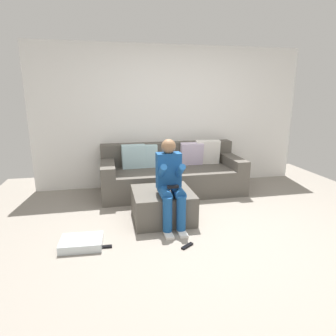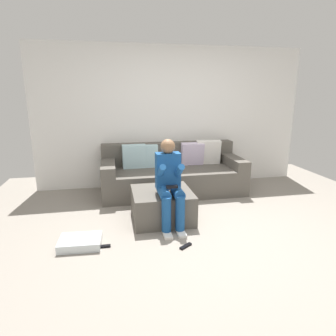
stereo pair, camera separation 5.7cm
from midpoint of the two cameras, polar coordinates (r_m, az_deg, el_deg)
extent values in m
plane|color=gray|center=(3.55, 9.00, -13.53)|extent=(6.31, 6.31, 0.00)
cube|color=white|center=(5.33, 1.10, 9.98)|extent=(4.85, 0.10, 2.48)
cube|color=#59544C|center=(4.97, 1.26, -2.43)|extent=(2.38, 1.00, 0.42)
cube|color=#59544C|center=(5.23, 0.39, 2.99)|extent=(2.38, 0.24, 0.39)
cube|color=#59544C|center=(4.79, -11.42, 0.26)|extent=(0.22, 1.00, 0.17)
cube|color=#59544C|center=(5.23, 12.89, 1.38)|extent=(0.22, 1.00, 0.17)
cube|color=silver|center=(4.94, -6.36, 2.30)|extent=(0.41, 0.20, 0.40)
cube|color=silver|center=(4.97, -3.92, 2.35)|extent=(0.39, 0.17, 0.39)
cube|color=white|center=(5.24, 8.25, 3.09)|extent=(0.44, 0.20, 0.44)
cube|color=silver|center=(5.14, 5.13, 2.78)|extent=(0.40, 0.20, 0.41)
cube|color=#59544C|center=(3.93, -0.77, -7.32)|extent=(0.78, 0.76, 0.40)
cube|color=#194C8C|center=(3.69, 0.41, -0.55)|extent=(0.31, 0.17, 0.47)
sphere|color=#8C6647|center=(3.62, 0.42, 4.30)|extent=(0.19, 0.19, 0.19)
cylinder|color=#194C8C|center=(3.59, -0.39, -4.91)|extent=(0.14, 0.34, 0.14)
cylinder|color=#194C8C|center=(3.51, 0.14, -9.16)|extent=(0.12, 0.12, 0.44)
cube|color=white|center=(3.56, 0.33, -12.99)|extent=(0.10, 0.22, 0.03)
cylinder|color=#194C8C|center=(3.55, -0.95, -0.78)|extent=(0.08, 0.32, 0.26)
cylinder|color=#194C8C|center=(3.62, 2.27, -4.73)|extent=(0.14, 0.34, 0.14)
cylinder|color=#194C8C|center=(3.55, 2.87, -8.94)|extent=(0.12, 0.12, 0.44)
cube|color=white|center=(3.59, 3.06, -12.73)|extent=(0.10, 0.22, 0.03)
cylinder|color=#194C8C|center=(3.59, 2.57, -0.84)|extent=(0.08, 0.35, 0.28)
cube|color=black|center=(3.49, 1.24, -3.71)|extent=(0.14, 0.06, 0.03)
cube|color=silver|center=(3.46, -16.47, -13.90)|extent=(0.47, 0.36, 0.10)
cube|color=black|center=(3.33, 4.02, -15.14)|extent=(0.16, 0.13, 0.02)
cube|color=black|center=(3.39, -12.32, -14.91)|extent=(0.18, 0.05, 0.02)
camera|label=1|loc=(0.03, -89.62, 0.10)|focal=30.83mm
camera|label=2|loc=(0.03, 90.38, -0.10)|focal=30.83mm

